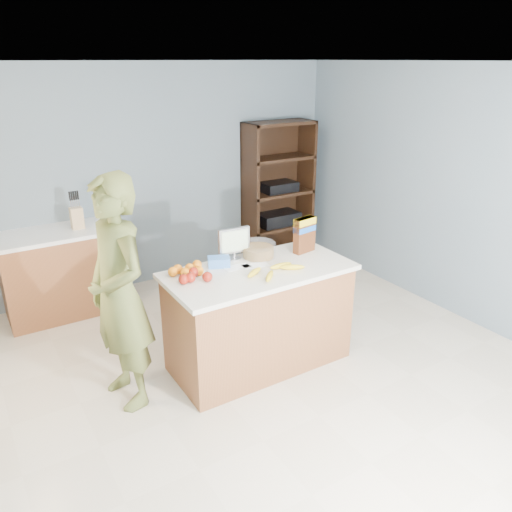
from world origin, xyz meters
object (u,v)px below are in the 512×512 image
person (119,294)px  cereal_box (305,232)px  counter_peninsula (259,321)px  tv (234,242)px  shelving_unit (276,195)px

person → cereal_box: 1.70m
counter_peninsula → tv: bearing=102.0°
tv → shelving_unit: bearing=47.3°
tv → cereal_box: cereal_box is taller
shelving_unit → cereal_box: size_ratio=5.68×
counter_peninsula → shelving_unit: 2.61m
counter_peninsula → person: person is taller
person → counter_peninsula: bearing=73.9°
person → tv: 1.09m
shelving_unit → tv: bearing=-132.7°
counter_peninsula → person: bearing=173.1°
counter_peninsula → shelving_unit: size_ratio=0.87×
shelving_unit → tv: size_ratio=6.38×
shelving_unit → person: 3.29m
counter_peninsula → shelving_unit: (1.55, 2.05, 0.45)m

